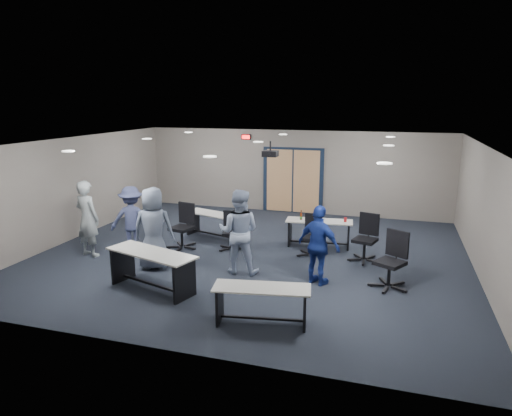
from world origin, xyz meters
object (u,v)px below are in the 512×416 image
(table_front_left, at_px, (152,264))
(person_plaid, at_px, (154,228))
(table_back_right, at_px, (319,228))
(chair_back_a, at_px, (181,226))
(person_navy, at_px, (319,245))
(chair_back_b, at_px, (231,231))
(chair_loose_right, at_px, (390,261))
(chair_back_c, at_px, (311,236))
(table_front_right, at_px, (262,299))
(person_gray, at_px, (87,219))
(person_lightblue, at_px, (239,232))
(person_back, at_px, (132,219))
(table_back_left, at_px, (213,221))
(chair_back_d, at_px, (365,238))

(table_front_left, xyz_separation_m, person_plaid, (-0.54, 1.07, 0.39))
(table_back_right, relative_size, chair_back_a, 1.51)
(table_back_right, relative_size, person_navy, 1.05)
(chair_back_b, bearing_deg, chair_loose_right, -35.07)
(table_front_left, distance_m, chair_back_a, 2.57)
(table_back_right, bearing_deg, chair_back_c, -99.13)
(table_front_right, height_order, person_plaid, person_plaid)
(chair_back_b, relative_size, chair_loose_right, 0.84)
(person_gray, relative_size, person_lightblue, 1.00)
(chair_back_b, bearing_deg, chair_back_a, 175.19)
(chair_back_c, bearing_deg, person_navy, -72.02)
(table_front_left, distance_m, table_front_right, 2.55)
(person_plaid, relative_size, person_back, 1.13)
(table_front_right, distance_m, table_back_left, 5.06)
(table_back_right, bearing_deg, chair_loose_right, -57.23)
(person_back, bearing_deg, table_front_left, 106.95)
(chair_back_b, bearing_deg, table_front_left, -119.20)
(table_front_left, distance_m, table_back_right, 4.56)
(chair_back_b, bearing_deg, chair_back_d, -13.88)
(chair_back_d, xyz_separation_m, person_lightblue, (-2.55, -1.49, 0.36))
(table_back_right, bearing_deg, person_plaid, -146.28)
(table_front_left, relative_size, person_plaid, 1.10)
(person_gray, distance_m, person_navy, 5.53)
(chair_back_c, bearing_deg, person_plaid, -147.39)
(person_navy, bearing_deg, chair_back_d, -90.78)
(table_back_left, distance_m, person_navy, 4.03)
(chair_back_d, relative_size, person_gray, 0.60)
(table_front_right, bearing_deg, table_back_right, 77.16)
(person_back, bearing_deg, table_back_right, 178.36)
(table_front_right, height_order, chair_back_d, chair_back_d)
(chair_back_d, height_order, person_plaid, person_plaid)
(chair_back_d, bearing_deg, table_back_left, -173.88)
(table_back_right, xyz_separation_m, chair_back_b, (-2.04, -0.93, 0.01))
(table_back_right, xyz_separation_m, person_lightblue, (-1.35, -2.30, 0.45))
(table_back_left, height_order, chair_back_a, chair_back_a)
(person_navy, bearing_deg, person_gray, 24.12)
(chair_back_a, bearing_deg, person_lightblue, -19.03)
(table_back_left, distance_m, chair_loose_right, 5.11)
(table_back_left, distance_m, person_gray, 3.23)
(person_gray, xyz_separation_m, person_plaid, (1.92, -0.30, 0.00))
(chair_loose_right, bearing_deg, person_lightblue, -149.03)
(chair_back_a, xyz_separation_m, chair_back_b, (1.23, 0.24, -0.09))
(chair_back_d, distance_m, person_plaid, 4.78)
(person_navy, bearing_deg, chair_back_c, -49.44)
(chair_back_a, relative_size, person_gray, 0.62)
(table_back_left, bearing_deg, table_front_right, -41.97)
(chair_back_d, bearing_deg, chair_back_a, -158.92)
(table_back_left, distance_m, person_plaid, 2.60)
(table_front_left, xyz_separation_m, chair_back_a, (-0.58, 2.51, 0.04))
(person_gray, bearing_deg, chair_loose_right, -167.02)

